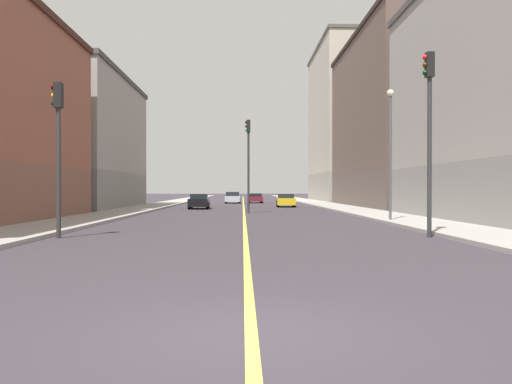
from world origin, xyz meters
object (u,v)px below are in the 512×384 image
object	(u,v)px
building_left_mid	(397,121)
car_black	(199,201)
building_left_far	(347,124)
car_yellow	(286,200)
traffic_light_left_near	(429,119)
traffic_light_right_near	(58,137)
car_silver	(233,198)
street_lamp_left_near	(390,140)
car_maroon	(255,198)
traffic_light_median_far	(248,154)
building_right_midblock	(79,142)

from	to	relation	value
building_left_mid	car_black	xyz separation A→B (m)	(-18.82, -3.91, -7.63)
building_left_far	car_yellow	xyz separation A→B (m)	(-10.71, -24.57, -10.36)
traffic_light_left_near	traffic_light_right_near	bearing A→B (deg)	-180.00
traffic_light_right_near	car_yellow	distance (m)	36.13
car_black	car_silver	bearing A→B (deg)	82.12
street_lamp_left_near	car_maroon	distance (m)	41.73
traffic_light_right_near	car_black	size ratio (longest dim) A/B	1.21
building_left_far	car_silver	xyz separation A→B (m)	(-16.17, -10.33, -10.31)
traffic_light_left_near	street_lamp_left_near	world-z (taller)	street_lamp_left_near
traffic_light_left_near	traffic_light_right_near	xyz separation A→B (m)	(-13.38, -0.00, -0.67)
traffic_light_right_near	traffic_light_median_far	xyz separation A→B (m)	(7.01, 20.60, 0.72)
building_left_mid	car_maroon	size ratio (longest dim) A/B	5.56
street_lamp_left_near	car_silver	xyz separation A→B (m)	(-9.01, 39.51, -3.64)
building_left_mid	car_yellow	bearing A→B (deg)	174.72
building_right_midblock	car_silver	size ratio (longest dim) A/B	4.61
traffic_light_median_far	building_right_midblock	bearing A→B (deg)	147.40
traffic_light_left_near	street_lamp_left_near	size ratio (longest dim) A/B	0.98
car_silver	car_black	world-z (taller)	car_silver
car_yellow	car_black	bearing A→B (deg)	-148.83
car_silver	car_black	xyz separation A→B (m)	(-2.65, -19.14, -0.03)
car_maroon	traffic_light_right_near	bearing A→B (deg)	-99.28
car_silver	traffic_light_median_far	bearing A→B (deg)	-86.66
car_black	street_lamp_left_near	bearing A→B (deg)	-60.21
building_left_far	street_lamp_left_near	size ratio (longest dim) A/B	3.24
building_left_far	traffic_light_median_far	distance (m)	41.51
building_right_midblock	car_maroon	bearing A→B (deg)	50.59
car_silver	traffic_light_left_near	bearing A→B (deg)	-80.65
car_yellow	car_black	size ratio (longest dim) A/B	0.95
building_right_midblock	car_silver	bearing A→B (deg)	53.52
traffic_light_median_far	car_maroon	distance (m)	29.83
building_left_far	traffic_light_right_near	bearing A→B (deg)	-110.09
building_left_mid	building_right_midblock	distance (m)	29.94
building_left_far	street_lamp_left_near	bearing A→B (deg)	-98.17
building_left_mid	building_right_midblock	xyz separation A→B (m)	(-29.69, -3.06, -2.35)
building_right_midblock	car_maroon	world-z (taller)	building_right_midblock
building_left_mid	car_yellow	world-z (taller)	building_left_mid
street_lamp_left_near	car_black	xyz separation A→B (m)	(-11.66, 20.37, -3.67)
traffic_light_left_near	car_yellow	bearing A→B (deg)	94.23
car_maroon	car_yellow	distance (m)	16.05
traffic_light_left_near	car_silver	xyz separation A→B (m)	(-8.00, 48.58, -3.61)
building_right_midblock	traffic_light_left_near	size ratio (longest dim) A/B	3.07
building_right_midblock	street_lamp_left_near	size ratio (longest dim) A/B	3.01
building_left_mid	street_lamp_left_near	world-z (taller)	building_left_mid
traffic_light_median_far	car_maroon	bearing A→B (deg)	87.71
building_left_far	traffic_light_median_far	xyz separation A→B (m)	(-14.53, -38.31, -6.65)
traffic_light_right_near	traffic_light_left_near	bearing A→B (deg)	0.00
car_maroon	car_silver	distance (m)	3.24
car_yellow	traffic_light_left_near	bearing A→B (deg)	-85.77
traffic_light_left_near	car_maroon	size ratio (longest dim) A/B	1.49
traffic_light_right_near	street_lamp_left_near	world-z (taller)	street_lamp_left_near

